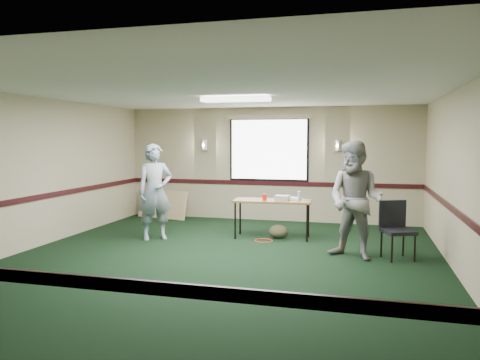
% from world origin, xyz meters
% --- Properties ---
extents(ground, '(8.00, 8.00, 0.00)m').
position_xyz_m(ground, '(0.00, 0.00, 0.00)').
color(ground, black).
rests_on(ground, ground).
extents(room_shell, '(8.00, 8.02, 8.00)m').
position_xyz_m(room_shell, '(0.00, 2.12, 1.58)').
color(room_shell, tan).
rests_on(room_shell, ground).
extents(folding_table, '(1.54, 0.69, 0.76)m').
position_xyz_m(folding_table, '(0.47, 2.03, 0.70)').
color(folding_table, brown).
rests_on(folding_table, ground).
extents(projector, '(0.28, 0.24, 0.09)m').
position_xyz_m(projector, '(0.66, 2.06, 0.80)').
color(projector, '#9A9AA2').
rests_on(projector, folding_table).
extents(game_console, '(0.23, 0.20, 0.05)m').
position_xyz_m(game_console, '(0.89, 2.16, 0.78)').
color(game_console, silver).
rests_on(game_console, folding_table).
extents(red_cup, '(0.08, 0.08, 0.13)m').
position_xyz_m(red_cup, '(0.34, 1.90, 0.82)').
color(red_cup, red).
rests_on(red_cup, folding_table).
extents(water_bottle, '(0.06, 0.06, 0.19)m').
position_xyz_m(water_bottle, '(0.99, 1.99, 0.85)').
color(water_bottle, '#81ADD4').
rests_on(water_bottle, folding_table).
extents(duffel_bag, '(0.38, 0.30, 0.26)m').
position_xyz_m(duffel_bag, '(0.59, 2.03, 0.13)').
color(duffel_bag, '#403924').
rests_on(duffel_bag, ground).
extents(cable_coil, '(0.45, 0.45, 0.02)m').
position_xyz_m(cable_coil, '(0.37, 1.70, 0.01)').
color(cable_coil, red).
rests_on(cable_coil, ground).
extents(folded_table, '(1.37, 0.50, 0.70)m').
position_xyz_m(folded_table, '(-2.58, 3.60, 0.35)').
color(folded_table, tan).
rests_on(folded_table, ground).
extents(conference_chair, '(0.60, 0.61, 0.94)m').
position_xyz_m(conference_chair, '(2.71, 1.01, 0.55)').
color(conference_chair, black).
rests_on(conference_chair, ground).
extents(person_left, '(0.81, 0.77, 1.86)m').
position_xyz_m(person_left, '(-1.70, 1.32, 0.93)').
color(person_left, '#456899').
rests_on(person_left, ground).
extents(person_right, '(1.14, 1.03, 1.92)m').
position_xyz_m(person_right, '(2.07, 0.79, 0.96)').
color(person_right, '#6C88A8').
rests_on(person_right, ground).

